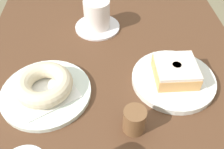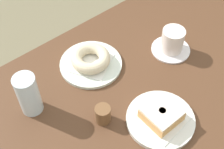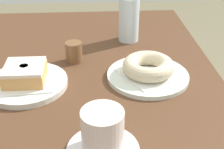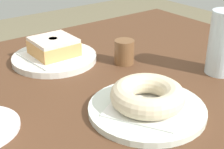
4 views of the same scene
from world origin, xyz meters
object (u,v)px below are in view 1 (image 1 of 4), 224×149
at_px(plate_sugar_ring, 46,92).
at_px(donut_sugar_ring, 44,84).
at_px(donut_glazed_square, 175,71).
at_px(coffee_cup, 97,16).
at_px(plate_glazed_square, 173,80).
at_px(sugar_jar, 134,120).

bearing_deg(plate_sugar_ring, donut_sugar_ring, 0.00).
distance_m(donut_glazed_square, coffee_cup, 0.29).
distance_m(plate_glazed_square, coffee_cup, 0.29).
bearing_deg(sugar_jar, donut_sugar_ring, 61.71).
distance_m(plate_sugar_ring, plate_glazed_square, 0.30).
bearing_deg(coffee_cup, donut_sugar_ring, 154.18).
relative_size(donut_sugar_ring, plate_glazed_square, 0.65).
xyz_separation_m(plate_sugar_ring, plate_glazed_square, (0.02, -0.29, 0.00)).
bearing_deg(donut_sugar_ring, coffee_cup, -25.82).
bearing_deg(donut_sugar_ring, plate_glazed_square, -86.00).
distance_m(plate_sugar_ring, sugar_jar, 0.21).
bearing_deg(coffee_cup, plate_glazed_square, -142.81).
bearing_deg(plate_sugar_ring, plate_glazed_square, -86.00).
distance_m(plate_sugar_ring, donut_glazed_square, 0.30).
relative_size(donut_sugar_ring, donut_glazed_square, 1.37).
relative_size(plate_sugar_ring, sugar_jar, 3.66).
height_order(donut_sugar_ring, sugar_jar, sugar_jar).
bearing_deg(donut_glazed_square, plate_sugar_ring, 94.00).
bearing_deg(donut_glazed_square, coffee_cup, 37.19).
relative_size(plate_sugar_ring, plate_glazed_square, 1.04).
height_order(plate_sugar_ring, coffee_cup, coffee_cup).
relative_size(donut_sugar_ring, sugar_jar, 2.30).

